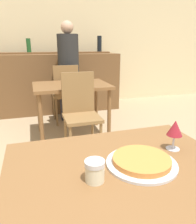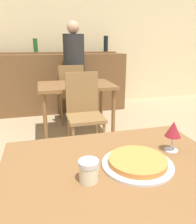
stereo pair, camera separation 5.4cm
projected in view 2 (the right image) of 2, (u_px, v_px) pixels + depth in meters
name	position (u px, v px, depth m)	size (l,w,h in m)	color
wall_back	(52.00, 37.00, 4.39)	(8.00, 0.05, 2.80)	beige
dining_table_near	(120.00, 187.00, 0.97)	(1.03, 0.87, 0.73)	brown
dining_table_far	(76.00, 91.00, 2.98)	(1.00, 0.72, 0.74)	brown
bar_counter	(57.00, 83.00, 4.18)	(2.60, 0.56, 1.08)	brown
bar_back_shelf	(55.00, 50.00, 4.13)	(2.39, 0.24, 0.33)	brown
chair_far_side_front	(84.00, 108.00, 2.52)	(0.40, 0.40, 0.95)	olive
chair_far_side_back	(71.00, 90.00, 3.49)	(0.40, 0.40, 0.95)	olive
pizza_tray	(137.00, 162.00, 0.99)	(0.32, 0.32, 0.04)	silver
cheese_shaker	(89.00, 171.00, 0.87)	(0.08, 0.08, 0.09)	beige
person_standing	(74.00, 69.00, 3.61)	(0.34, 0.34, 1.61)	#2D2D38
wine_glass	(173.00, 130.00, 1.10)	(0.08, 0.08, 0.16)	silver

